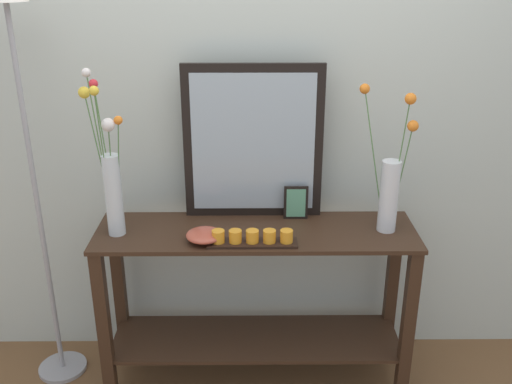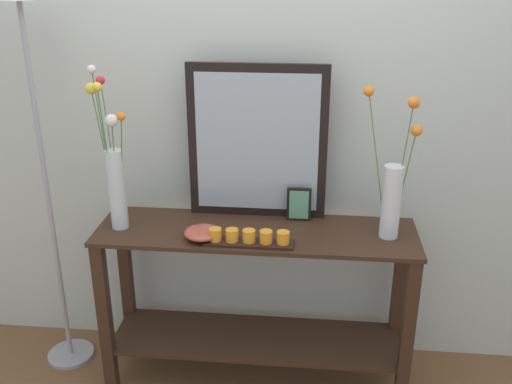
# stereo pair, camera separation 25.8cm
# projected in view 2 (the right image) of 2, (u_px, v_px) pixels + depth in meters

# --- Properties ---
(ground_plane) EXTENTS (7.00, 6.00, 0.02)m
(ground_plane) POSITION_uv_depth(u_px,v_px,m) (256.00, 376.00, 2.97)
(ground_plane) COLOR brown
(wall_back) EXTENTS (6.40, 0.08, 2.70)m
(wall_back) POSITION_uv_depth(u_px,v_px,m) (263.00, 100.00, 2.75)
(wall_back) COLOR beige
(wall_back) RESTS_ON ground
(console_table) EXTENTS (1.47, 0.41, 0.82)m
(console_table) POSITION_uv_depth(u_px,v_px,m) (256.00, 290.00, 2.77)
(console_table) COLOR #382316
(console_table) RESTS_ON ground
(mirror_leaning) EXTENTS (0.65, 0.03, 0.73)m
(mirror_leaning) POSITION_uv_depth(u_px,v_px,m) (257.00, 143.00, 2.68)
(mirror_leaning) COLOR black
(mirror_leaning) RESTS_ON console_table
(tall_vase_left) EXTENTS (0.19, 0.19, 0.74)m
(tall_vase_left) POSITION_uv_depth(u_px,v_px,m) (114.00, 172.00, 2.59)
(tall_vase_left) COLOR silver
(tall_vase_left) RESTS_ON console_table
(vase_right) EXTENTS (0.24, 0.17, 0.65)m
(vase_right) POSITION_uv_depth(u_px,v_px,m) (392.00, 191.00, 2.52)
(vase_right) COLOR silver
(vase_right) RESTS_ON console_table
(candle_tray) EXTENTS (0.39, 0.09, 0.07)m
(candle_tray) POSITION_uv_depth(u_px,v_px,m) (249.00, 238.00, 2.52)
(candle_tray) COLOR black
(candle_tray) RESTS_ON console_table
(picture_frame_small) EXTENTS (0.11, 0.01, 0.16)m
(picture_frame_small) POSITION_uv_depth(u_px,v_px,m) (299.00, 204.00, 2.72)
(picture_frame_small) COLOR black
(picture_frame_small) RESTS_ON console_table
(decorative_bowl) EXTENTS (0.16, 0.16, 0.05)m
(decorative_bowl) POSITION_uv_depth(u_px,v_px,m) (203.00, 233.00, 2.56)
(decorative_bowl) COLOR #B24C38
(decorative_bowl) RESTS_ON console_table
(floor_lamp) EXTENTS (0.24, 0.24, 1.92)m
(floor_lamp) POSITION_uv_depth(u_px,v_px,m) (37.00, 122.00, 2.62)
(floor_lamp) COLOR #9E9EA3
(floor_lamp) RESTS_ON ground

